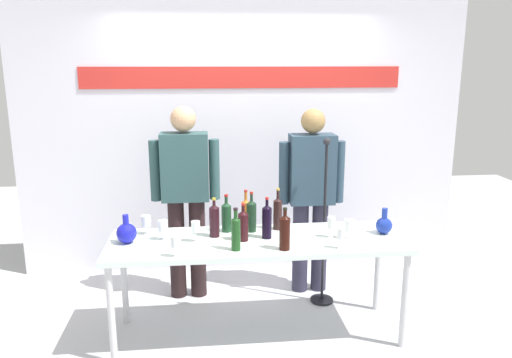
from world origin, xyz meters
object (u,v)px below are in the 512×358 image
wine_bottle_1 (226,216)px  wine_glass_left_2 (196,227)px  wine_bottle_7 (214,220)px  wine_glass_right_2 (349,226)px  wine_bottle_6 (267,221)px  wine_glass_right_1 (341,234)px  decanter_blue_right (384,225)px  wine_bottle_4 (243,225)px  decanter_blue_left (126,233)px  presenter_right (311,190)px  wine_glass_left_3 (163,226)px  wine_bottle_8 (246,212)px  wine_bottle_3 (236,232)px  presenter_left (186,191)px  wine_bottle_2 (251,215)px  wine_bottle_5 (285,231)px  wine_glass_left_1 (175,242)px  display_table (258,247)px  microphone_stand (323,250)px  wine_glass_left_0 (146,221)px  wine_bottle_0 (278,212)px  wine_glass_right_0 (331,223)px

wine_bottle_1 → wine_glass_left_2: 0.31m
wine_bottle_7 → wine_glass_right_2: wine_bottle_7 is taller
wine_bottle_6 → wine_glass_right_1: bearing=-28.6°
wine_glass_right_2 → wine_glass_right_1: bearing=-120.2°
decanter_blue_right → wine_bottle_4: 1.08m
decanter_blue_left → presenter_right: presenter_right is taller
wine_glass_left_3 → wine_glass_right_2: 1.37m
wine_bottle_1 → wine_bottle_8: bearing=28.0°
wine_bottle_4 → wine_bottle_7: bearing=152.1°
wine_bottle_3 → wine_bottle_8: same height
wine_bottle_3 → presenter_left: bearing=112.3°
wine_bottle_2 → wine_bottle_6: bearing=-58.3°
wine_bottle_5 → wine_bottle_6: (-0.09, 0.24, 0.00)m
wine_bottle_3 → wine_glass_left_1: (-0.41, -0.08, -0.03)m
presenter_left → wine_bottle_1: size_ratio=5.73×
wine_glass_right_1 → decanter_blue_left: bearing=169.9°
decanter_blue_right → wine_bottle_6: 0.90m
wine_glass_left_2 → wine_bottle_2: bearing=23.2°
display_table → decanter_blue_right: 0.98m
presenter_right → wine_bottle_7: size_ratio=5.55×
display_table → wine_bottle_2: (-0.03, 0.18, 0.20)m
wine_glass_left_3 → wine_bottle_1: bearing=16.1°
wine_bottle_1 → microphone_stand: 0.97m
microphone_stand → wine_bottle_8: bearing=-164.6°
decanter_blue_right → wine_glass_left_0: bearing=174.5°
wine_bottle_0 → wine_bottle_2: size_ratio=1.05×
decanter_blue_left → wine_glass_left_1: bearing=-39.8°
wine_glass_right_2 → microphone_stand: microphone_stand is taller
wine_bottle_2 → wine_glass_right_2: wine_bottle_2 is taller
wine_glass_left_2 → wine_glass_right_2: size_ratio=1.07×
wine_glass_right_1 → microphone_stand: bearing=85.3°
wine_bottle_1 → wine_bottle_5: wine_bottle_5 is taller
wine_bottle_1 → wine_bottle_6: (0.29, -0.18, 0.01)m
wine_bottle_7 → wine_glass_left_3: (-0.38, -0.03, -0.03)m
wine_bottle_0 → wine_bottle_4: bearing=-142.1°
wine_glass_left_1 → decanter_blue_right: bearing=11.0°
wine_bottle_2 → wine_glass_left_2: 0.46m
wine_glass_left_0 → presenter_right: bearing=20.4°
wine_glass_right_0 → wine_glass_right_2: wine_glass_right_0 is taller
display_table → decanter_blue_left: size_ratio=10.29×
wine_bottle_3 → wine_glass_right_2: bearing=9.7°
presenter_left → wine_glass_right_2: presenter_left is taller
presenter_right → wine_bottle_3: (-0.73, -0.91, -0.04)m
wine_glass_left_2 → microphone_stand: 1.24m
wine_glass_right_1 → wine_glass_left_3: bearing=166.2°
display_table → wine_bottle_4: (-0.11, -0.01, 0.18)m
wine_glass_left_1 → wine_glass_right_0: 1.16m
wine_bottle_8 → wine_bottle_6: bearing=-62.6°
wine_bottle_6 → wine_bottle_8: bearing=117.4°
wine_bottle_5 → wine_bottle_8: size_ratio=1.00×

